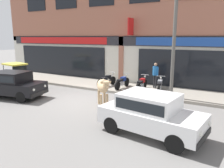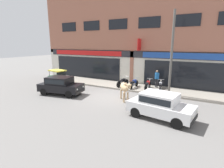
% 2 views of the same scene
% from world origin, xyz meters
% --- Properties ---
extents(ground_plane, '(90.00, 90.00, 0.00)m').
position_xyz_m(ground_plane, '(0.00, 0.00, 0.00)').
color(ground_plane, slate).
extents(sidewalk, '(19.00, 2.94, 0.15)m').
position_xyz_m(sidewalk, '(0.00, 3.67, 0.08)').
color(sidewalk, gray).
rests_on(sidewalk, ground).
extents(shop_building, '(23.00, 1.40, 9.99)m').
position_xyz_m(shop_building, '(0.00, 5.40, 4.80)').
color(shop_building, '#9E604C').
rests_on(shop_building, ground).
extents(cow, '(1.55, 1.79, 1.61)m').
position_xyz_m(cow, '(1.72, -0.27, 1.01)').
color(cow, tan).
rests_on(cow, ground).
extents(car_0, '(3.80, 2.23, 1.46)m').
position_xyz_m(car_0, '(-3.61, -1.26, 0.81)').
color(car_0, black).
rests_on(car_0, ground).
extents(car_1, '(3.76, 2.07, 1.46)m').
position_xyz_m(car_1, '(4.72, -2.10, 0.81)').
color(car_1, black).
rests_on(car_1, ground).
extents(auto_rickshaw, '(2.09, 1.42, 1.52)m').
position_xyz_m(auto_rickshaw, '(-6.21, 1.07, 0.66)').
color(auto_rickshaw, black).
rests_on(auto_rickshaw, ground).
extents(motorcycle_0, '(0.61, 1.80, 0.88)m').
position_xyz_m(motorcycle_0, '(-0.08, 3.19, 0.54)').
color(motorcycle_0, black).
rests_on(motorcycle_0, sidewalk).
extents(motorcycle_1, '(0.52, 1.81, 0.88)m').
position_xyz_m(motorcycle_1, '(1.05, 3.19, 0.54)').
color(motorcycle_1, black).
rests_on(motorcycle_1, sidewalk).
extents(motorcycle_2, '(0.52, 1.81, 0.88)m').
position_xyz_m(motorcycle_2, '(2.34, 3.23, 0.54)').
color(motorcycle_2, black).
rests_on(motorcycle_2, sidewalk).
extents(motorcycle_3, '(0.60, 1.79, 0.88)m').
position_xyz_m(motorcycle_3, '(3.45, 3.25, 0.54)').
color(motorcycle_3, black).
rests_on(motorcycle_3, sidewalk).
extents(pedestrian, '(0.45, 0.32, 1.60)m').
position_xyz_m(pedestrian, '(2.86, 4.19, 1.14)').
color(pedestrian, '#2D2D33').
rests_on(pedestrian, sidewalk).
extents(utility_pole, '(0.18, 0.18, 6.36)m').
position_xyz_m(utility_pole, '(4.31, 2.50, 3.34)').
color(utility_pole, '#595651').
rests_on(utility_pole, sidewalk).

